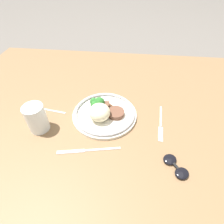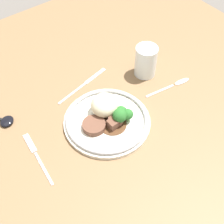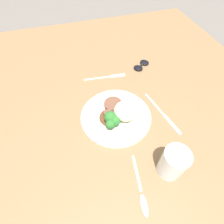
{
  "view_description": "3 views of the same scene",
  "coord_description": "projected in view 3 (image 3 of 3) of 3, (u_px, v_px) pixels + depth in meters",
  "views": [
    {
      "loc": [
        -0.06,
        0.44,
        0.54
      ],
      "look_at": [
        -0.01,
        -0.05,
        0.06
      ],
      "focal_mm": 28.0,
      "sensor_mm": 36.0,
      "label": 1
    },
    {
      "loc": [
        -0.31,
        -0.51,
        0.77
      ],
      "look_at": [
        0.04,
        -0.05,
        0.07
      ],
      "focal_mm": 50.0,
      "sensor_mm": 36.0,
      "label": 2
    },
    {
      "loc": [
        0.38,
        -0.18,
        0.56
      ],
      "look_at": [
        0.01,
        -0.07,
        0.06
      ],
      "focal_mm": 28.0,
      "sensor_mm": 36.0,
      "label": 3
    }
  ],
  "objects": [
    {
      "name": "spoon",
      "position": [
        142.0,
        197.0,
        0.48
      ],
      "size": [
        0.17,
        0.04,
        0.01
      ],
      "rotation": [
        0.0,
        0.0,
        -0.15
      ],
      "color": "silver",
      "rests_on": "dining_table"
    },
    {
      "name": "juice_glass",
      "position": [
        172.0,
        164.0,
        0.49
      ],
      "size": [
        0.07,
        0.07,
        0.11
      ],
      "color": "yellow",
      "rests_on": "dining_table"
    },
    {
      "name": "sunglasses",
      "position": [
        141.0,
        65.0,
        0.82
      ],
      "size": [
        0.09,
        0.1,
        0.01
      ],
      "rotation": [
        0.0,
        0.0,
        0.59
      ],
      "color": "black",
      "rests_on": "dining_table"
    },
    {
      "name": "fork",
      "position": [
        109.0,
        77.0,
        0.78
      ],
      "size": [
        0.03,
        0.19,
        0.0
      ],
      "rotation": [
        0.0,
        0.0,
        1.47
      ],
      "color": "silver",
      "rests_on": "dining_table"
    },
    {
      "name": "plate",
      "position": [
        117.0,
        115.0,
        0.63
      ],
      "size": [
        0.26,
        0.26,
        0.08
      ],
      "color": "silver",
      "rests_on": "dining_table"
    },
    {
      "name": "dining_table",
      "position": [
        128.0,
        113.0,
        0.68
      ],
      "size": [
        1.5,
        1.26,
        0.04
      ],
      "color": "brown",
      "rests_on": "ground"
    },
    {
      "name": "knife",
      "position": [
        163.0,
        114.0,
        0.65
      ],
      "size": [
        0.21,
        0.05,
        0.0
      ],
      "rotation": [
        0.0,
        0.0,
        0.2
      ],
      "color": "silver",
      "rests_on": "dining_table"
    },
    {
      "name": "ground_plane",
      "position": [
        127.0,
        116.0,
        0.7
      ],
      "size": [
        8.0,
        8.0,
        0.0
      ],
      "primitive_type": "plane",
      "color": "#5B5651"
    }
  ]
}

